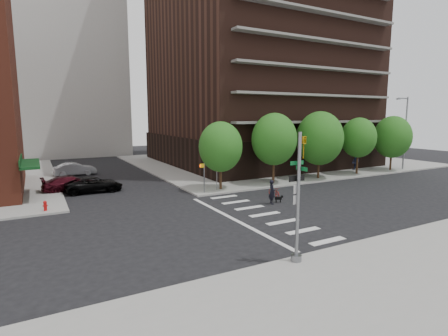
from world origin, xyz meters
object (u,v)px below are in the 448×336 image
Objects in this scene: fire_hydrant at (45,205)px; parked_car_silver at (75,169)px; scooter at (274,192)px; dog_walker at (272,192)px; parked_car_black at (94,185)px; pedestrian_far at (356,162)px; parked_car_maroon at (71,183)px; traffic_signal at (298,208)px.

fire_hydrant is 16.20m from parked_car_silver.
dog_walker reaches higher than scooter.
pedestrian_far reaches higher than parked_car_black.
fire_hydrant is 0.15× the size of parked_car_black.
scooter is (17.41, -3.58, -0.15)m from fire_hydrant.
scooter is at bearing -24.59° from dog_walker.
parked_car_maroon is (2.30, 6.98, 0.16)m from fire_hydrant.
parked_car_silver reaches higher than parked_car_maroon.
parked_car_maroon is 1.07× the size of parked_car_silver.
traffic_signal reaches higher than pedestrian_far.
dog_walker reaches higher than parked_car_black.
traffic_signal is 1.21× the size of parked_car_black.
traffic_signal is 1.31× the size of parked_car_silver.
traffic_signal is 30.27m from pedestrian_far.
pedestrian_far is (17.00, 6.15, 0.71)m from scooter.
traffic_signal is at bearing -48.21° from pedestrian_far.
fire_hydrant reaches higher than scooter.
pedestrian_far is (32.11, -4.41, 0.40)m from parked_car_maroon.
parked_car_silver reaches higher than scooter.
scooter is at bearing 57.78° from traffic_signal.
parked_car_black is 3.23× the size of scooter.
parked_car_silver is (1.19, 8.84, 0.04)m from parked_car_maroon.
fire_hydrant is at bearing 169.91° from scooter.
parked_car_black is at bearing 105.91° from traffic_signal.
parked_car_black is 30.46m from pedestrian_far.
parked_car_silver is 23.89m from scooter.
traffic_signal reaches higher than parked_car_silver.
parked_car_maroon is at bearing 167.99° from parked_car_silver.
parked_car_maroon is at bearing 146.58° from scooter.
traffic_signal is 3.13× the size of dog_walker.
parked_car_black is at bearing 179.05° from parked_car_silver.
fire_hydrant is 0.38× the size of dog_walker.
dog_walker is at bearing -128.64° from scooter.
parked_car_maroon reaches higher than scooter.
traffic_signal is at bearing -56.74° from fire_hydrant.
parked_car_silver reaches higher than fire_hydrant.
scooter is 0.80× the size of dog_walker.
traffic_signal is at bearing -164.48° from parked_car_maroon.
traffic_signal is 11.33m from dog_walker.
parked_car_maroon is (-1.80, 1.47, 0.02)m from parked_car_black.
pedestrian_far reaches higher than scooter.
parked_car_silver is 2.39× the size of dog_walker.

